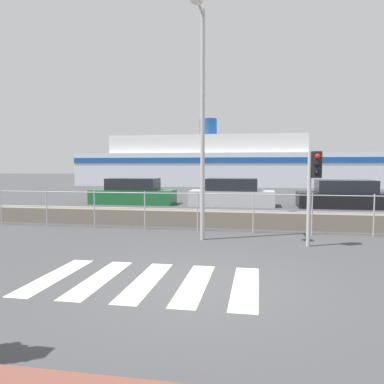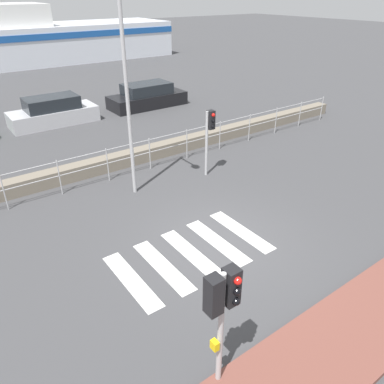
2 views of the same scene
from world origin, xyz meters
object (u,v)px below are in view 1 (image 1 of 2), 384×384
object	(u,v)px
parked_car_black	(345,196)
traffic_light_far	(314,177)
parked_car_green	(133,193)
ferry_boat	(240,164)
streetlamp	(201,98)
parked_car_silver	(232,194)

from	to	relation	value
parked_car_black	traffic_light_far	bearing A→B (deg)	-106.60
parked_car_green	ferry_boat	bearing A→B (deg)	76.00
parked_car_green	streetlamp	bearing A→B (deg)	-60.98
streetlamp	parked_car_silver	distance (m)	9.97
ferry_boat	parked_car_silver	size ratio (longest dim) A/B	8.04
streetlamp	parked_car_green	distance (m)	11.26
ferry_boat	streetlamp	bearing A→B (deg)	-89.36
traffic_light_far	parked_car_silver	world-z (taller)	traffic_light_far
streetlamp	ferry_boat	bearing A→B (deg)	90.64
traffic_light_far	parked_car_green	xyz separation A→B (m)	(-8.17, 9.55, -1.22)
traffic_light_far	parked_car_black	world-z (taller)	traffic_light_far
parked_car_black	parked_car_silver	bearing A→B (deg)	180.00
parked_car_green	traffic_light_far	bearing A→B (deg)	-49.44
streetlamp	parked_car_silver	size ratio (longest dim) A/B	1.46
streetlamp	parked_car_black	size ratio (longest dim) A/B	1.39
traffic_light_far	parked_car_black	distance (m)	10.04
streetlamp	parked_car_black	distance (m)	11.54
traffic_light_far	ferry_boat	bearing A→B (deg)	96.42
parked_car_green	parked_car_black	size ratio (longest dim) A/B	0.99
traffic_light_far	parked_car_black	xyz separation A→B (m)	(2.85, 9.55, -1.23)
streetlamp	traffic_light_far	bearing A→B (deg)	-2.90
ferry_boat	parked_car_black	distance (m)	20.61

